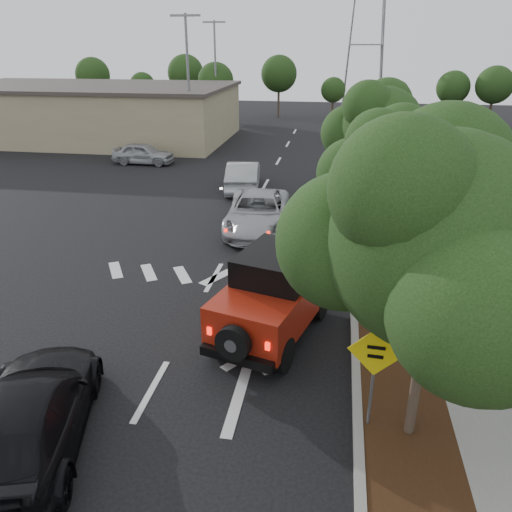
% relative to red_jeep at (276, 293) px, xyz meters
% --- Properties ---
extents(ground, '(120.00, 120.00, 0.00)m').
position_rel_red_jeep_xyz_m(ground, '(-2.47, -3.02, -1.16)').
color(ground, black).
rests_on(ground, ground).
extents(curb, '(0.20, 70.00, 0.15)m').
position_rel_red_jeep_xyz_m(curb, '(2.13, 8.98, -1.09)').
color(curb, '#9E9B93').
rests_on(curb, ground).
extents(planting_strip, '(1.80, 70.00, 0.12)m').
position_rel_red_jeep_xyz_m(planting_strip, '(3.13, 8.98, -1.10)').
color(planting_strip, black).
rests_on(planting_strip, ground).
extents(sidewalk, '(2.00, 70.00, 0.12)m').
position_rel_red_jeep_xyz_m(sidewalk, '(5.03, 8.98, -1.10)').
color(sidewalk, gray).
rests_on(sidewalk, ground).
extents(hedge, '(0.80, 70.00, 0.80)m').
position_rel_red_jeep_xyz_m(hedge, '(6.43, 8.98, -0.76)').
color(hedge, black).
rests_on(hedge, ground).
extents(commercial_building, '(22.00, 12.00, 4.00)m').
position_rel_red_jeep_xyz_m(commercial_building, '(-18.47, 26.98, 0.84)').
color(commercial_building, gray).
rests_on(commercial_building, ground).
extents(transmission_tower, '(7.00, 4.00, 28.00)m').
position_rel_red_jeep_xyz_m(transmission_tower, '(3.53, 44.98, -1.16)').
color(transmission_tower, slate).
rests_on(transmission_tower, ground).
extents(street_tree_near, '(3.80, 3.80, 5.92)m').
position_rel_red_jeep_xyz_m(street_tree_near, '(3.13, -3.52, -1.16)').
color(street_tree_near, black).
rests_on(street_tree_near, ground).
extents(street_tree_mid, '(3.20, 3.20, 5.32)m').
position_rel_red_jeep_xyz_m(street_tree_mid, '(3.13, 3.48, -1.16)').
color(street_tree_mid, black).
rests_on(street_tree_mid, ground).
extents(street_tree_far, '(3.40, 3.40, 5.62)m').
position_rel_red_jeep_xyz_m(street_tree_far, '(3.13, 9.98, -1.16)').
color(street_tree_far, black).
rests_on(street_tree_far, ground).
extents(light_pole_a, '(2.00, 0.22, 9.00)m').
position_rel_red_jeep_xyz_m(light_pole_a, '(-8.97, 22.98, -1.16)').
color(light_pole_a, slate).
rests_on(light_pole_a, ground).
extents(light_pole_b, '(2.00, 0.22, 9.00)m').
position_rel_red_jeep_xyz_m(light_pole_b, '(-9.97, 34.98, -1.16)').
color(light_pole_b, slate).
rests_on(light_pole_b, ground).
extents(red_jeep, '(3.01, 4.67, 2.29)m').
position_rel_red_jeep_xyz_m(red_jeep, '(0.00, 0.00, 0.00)').
color(red_jeep, black).
rests_on(red_jeep, ground).
extents(silver_suv_ahead, '(2.94, 5.64, 1.52)m').
position_rel_red_jeep_xyz_m(silver_suv_ahead, '(-1.74, 7.83, -0.40)').
color(silver_suv_ahead, '#ADAFB5').
rests_on(silver_suv_ahead, ground).
extents(black_suv_oncoming, '(3.42, 5.49, 1.48)m').
position_rel_red_jeep_xyz_m(black_suv_oncoming, '(-4.11, -5.00, -0.42)').
color(black_suv_oncoming, black).
rests_on(black_suv_oncoming, ground).
extents(silver_sedan_oncoming, '(2.17, 4.79, 1.53)m').
position_rel_red_jeep_xyz_m(silver_sedan_oncoming, '(-3.47, 13.72, -0.40)').
color(silver_sedan_oncoming, '#A1A5A9').
rests_on(silver_sedan_oncoming, ground).
extents(parked_suv, '(3.95, 1.64, 1.34)m').
position_rel_red_jeep_xyz_m(parked_suv, '(-10.97, 18.76, -0.49)').
color(parked_suv, '#9FA3A7').
rests_on(parked_suv, ground).
extents(speed_hump_sign, '(1.07, 0.12, 2.29)m').
position_rel_red_jeep_xyz_m(speed_hump_sign, '(2.33, -3.45, 0.42)').
color(speed_hump_sign, slate).
rests_on(speed_hump_sign, ground).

